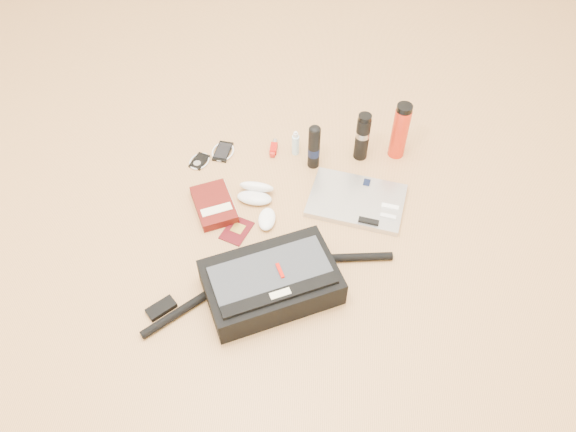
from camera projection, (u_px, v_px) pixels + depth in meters
The scene contains 14 objects.
ground at pixel (288, 236), 2.19m from camera, with size 4.00×4.00×0.00m, color tan.
messenger_bag at pixel (271, 282), 1.98m from camera, with size 0.88×0.45×0.13m.
laptop at pixel (357, 201), 2.29m from camera, with size 0.43×0.34×0.04m.
book at pixel (214, 205), 2.27m from camera, with size 0.22×0.26×0.04m.
passport at pixel (237, 230), 2.20m from camera, with size 0.13×0.15×0.01m.
mouse at pixel (267, 219), 2.22m from camera, with size 0.07×0.12×0.04m.
sunglasses_case at pixel (256, 193), 2.29m from camera, with size 0.16×0.14×0.08m.
ipod at pixel (199, 161), 2.44m from camera, with size 0.11×0.11×0.01m.
phone at pixel (223, 151), 2.48m from camera, with size 0.11×0.13×0.01m.
inhaler at pixel (274, 148), 2.48m from camera, with size 0.03×0.10×0.03m.
spray_bottle at pixel (296, 144), 2.44m from camera, with size 0.03×0.03×0.12m.
aerosol_can at pixel (314, 147), 2.35m from camera, with size 0.06×0.06×0.22m.
thermos_black at pixel (362, 136), 2.38m from camera, with size 0.07×0.07×0.23m.
thermos_red at pixel (400, 131), 2.38m from camera, with size 0.09×0.09×0.27m.
Camera 1 is at (0.08, -1.33, 1.74)m, focal length 35.00 mm.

